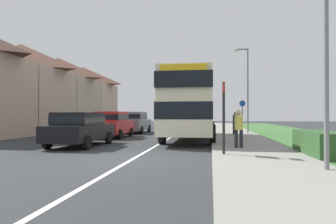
% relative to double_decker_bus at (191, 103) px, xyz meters
% --- Properties ---
extents(ground_plane, '(120.00, 120.00, 0.00)m').
position_rel_double_decker_bus_xyz_m(ground_plane, '(-1.39, -7.73, -2.14)').
color(ground_plane, '#2D3033').
extents(lane_marking_centre, '(0.14, 60.00, 0.01)m').
position_rel_double_decker_bus_xyz_m(lane_marking_centre, '(-1.39, 0.27, -2.14)').
color(lane_marking_centre, silver).
rests_on(lane_marking_centre, ground_plane).
extents(pavement_near_side, '(3.20, 68.00, 0.12)m').
position_rel_double_decker_bus_xyz_m(pavement_near_side, '(2.81, -1.73, -2.08)').
color(pavement_near_side, gray).
rests_on(pavement_near_side, ground_plane).
extents(grass_verge_seaward, '(6.00, 68.00, 0.08)m').
position_rel_double_decker_bus_xyz_m(grass_verge_seaward, '(7.11, -1.73, -2.10)').
color(grass_verge_seaward, '#3D6B33').
rests_on(grass_verge_seaward, ground_plane).
extents(roadside_hedge, '(1.10, 2.96, 0.90)m').
position_rel_double_decker_bus_xyz_m(roadside_hedge, '(4.91, -6.50, -1.69)').
color(roadside_hedge, '#2D5128').
rests_on(roadside_hedge, ground_plane).
extents(double_decker_bus, '(2.80, 9.56, 3.70)m').
position_rel_double_decker_bus_xyz_m(double_decker_bus, '(0.00, 0.00, 0.00)').
color(double_decker_bus, beige).
rests_on(double_decker_bus, ground_plane).
extents(parked_car_black, '(2.00, 4.28, 1.57)m').
position_rel_double_decker_bus_xyz_m(parked_car_black, '(-4.88, -4.23, -1.27)').
color(parked_car_black, black).
rests_on(parked_car_black, ground_plane).
extents(parked_car_red, '(1.93, 3.97, 1.67)m').
position_rel_double_decker_bus_xyz_m(parked_car_red, '(-5.09, 0.95, -1.23)').
color(parked_car_red, '#B21E1E').
rests_on(parked_car_red, ground_plane).
extents(parked_car_grey, '(1.96, 4.52, 1.70)m').
position_rel_double_decker_bus_xyz_m(parked_car_grey, '(-4.93, 5.90, -1.21)').
color(parked_car_grey, slate).
rests_on(parked_car_grey, ground_plane).
extents(pedestrian_at_stop, '(0.34, 0.34, 1.67)m').
position_rel_double_decker_bus_xyz_m(pedestrian_at_stop, '(2.30, -4.86, -1.16)').
color(pedestrian_at_stop, '#23232D').
rests_on(pedestrian_at_stop, ground_plane).
extents(pedestrian_walking_away, '(0.34, 0.34, 1.67)m').
position_rel_double_decker_bus_xyz_m(pedestrian_walking_away, '(2.83, 3.50, -1.16)').
color(pedestrian_walking_away, '#23232D').
rests_on(pedestrian_walking_away, ground_plane).
extents(bus_stop_sign, '(0.09, 0.52, 2.60)m').
position_rel_double_decker_bus_xyz_m(bus_stop_sign, '(1.61, -6.95, -0.60)').
color(bus_stop_sign, black).
rests_on(bus_stop_sign, ground_plane).
extents(cycle_route_sign, '(0.44, 0.08, 2.52)m').
position_rel_double_decker_bus_xyz_m(cycle_route_sign, '(3.45, 4.84, -0.71)').
color(cycle_route_sign, slate).
rests_on(cycle_route_sign, ground_plane).
extents(street_lamp_near, '(1.14, 0.20, 6.87)m').
position_rel_double_decker_bus_xyz_m(street_lamp_near, '(3.90, -9.46, 1.84)').
color(street_lamp_near, slate).
rests_on(street_lamp_near, ground_plane).
extents(street_lamp_mid, '(1.14, 0.20, 6.51)m').
position_rel_double_decker_bus_xyz_m(street_lamp_mid, '(3.83, 5.77, 1.65)').
color(street_lamp_mid, slate).
rests_on(street_lamp_mid, ground_plane).
extents(house_terrace_far_side, '(6.94, 23.56, 7.27)m').
position_rel_double_decker_bus_xyz_m(house_terrace_far_side, '(-14.24, 7.79, 1.49)').
color(house_terrace_far_side, tan).
rests_on(house_terrace_far_side, ground_plane).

